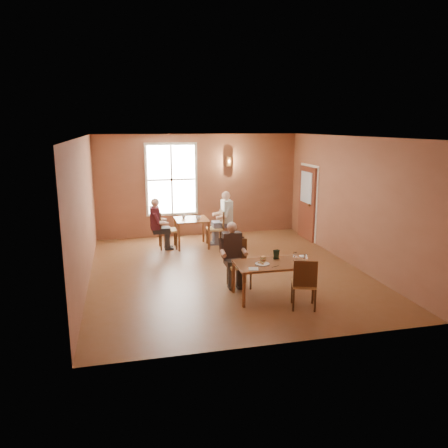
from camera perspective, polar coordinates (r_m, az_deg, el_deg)
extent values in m
cube|color=brown|center=(10.00, 0.26, -6.13)|extent=(6.00, 7.00, 0.01)
cube|color=brown|center=(13.01, -3.35, 5.06)|extent=(6.00, 0.04, 3.00)
cube|color=brown|center=(6.36, 7.69, -3.21)|extent=(6.00, 0.04, 3.00)
cube|color=brown|center=(9.39, -17.82, 1.49)|extent=(0.04, 7.00, 3.00)
cube|color=brown|center=(10.72, 16.09, 2.93)|extent=(0.04, 7.00, 3.00)
cube|color=white|center=(9.47, 0.28, 11.33)|extent=(6.00, 7.00, 0.04)
cube|color=white|center=(12.82, -6.86, 5.78)|extent=(1.36, 0.10, 1.96)
cube|color=maroon|center=(12.79, 10.74, 2.69)|extent=(0.12, 1.04, 2.10)
cylinder|color=brown|center=(13.02, 0.63, 8.19)|extent=(0.16, 0.16, 0.28)
cylinder|color=silver|center=(8.28, 5.02, -5.17)|extent=(0.35, 0.35, 0.04)
cube|color=tan|center=(8.41, 5.11, -4.66)|extent=(0.10, 0.10, 0.10)
cube|color=black|center=(8.62, 6.85, -3.97)|extent=(0.12, 0.07, 0.18)
cube|color=white|center=(8.18, 6.69, -5.55)|extent=(0.17, 0.08, 0.00)
cube|color=silver|center=(8.02, 3.87, -5.85)|extent=(0.22, 0.22, 0.01)
cylinder|color=white|center=(8.88, 10.32, -4.17)|extent=(0.19, 0.19, 0.01)
imported|color=white|center=(11.70, -3.35, 0.83)|extent=(0.18, 0.18, 0.11)
imported|color=silver|center=(11.88, -5.30, 0.96)|extent=(0.11, 0.11, 0.10)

